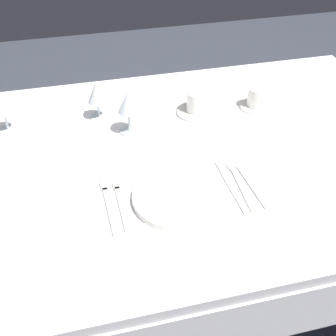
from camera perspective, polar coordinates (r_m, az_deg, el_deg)
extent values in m
plane|color=#383D47|center=(1.93, -0.14, -16.25)|extent=(6.00, 6.00, 0.00)
cube|color=white|center=(1.41, -0.18, 1.19)|extent=(1.80, 1.10, 0.04)
cube|color=white|center=(1.13, 6.97, -19.94)|extent=(1.80, 0.01, 0.18)
cube|color=white|center=(1.92, -4.16, 8.18)|extent=(1.80, 0.01, 0.18)
cylinder|color=brown|center=(2.23, 17.28, 3.24)|extent=(0.07, 0.07, 0.70)
cylinder|color=white|center=(1.23, 1.36, -3.76)|extent=(0.26, 0.26, 0.02)
cube|color=beige|center=(1.21, -5.95, -5.15)|extent=(0.01, 0.18, 0.00)
cube|color=beige|center=(1.28, -6.66, -2.15)|extent=(0.02, 0.04, 0.00)
cube|color=beige|center=(1.20, -7.47, -5.50)|extent=(0.02, 0.19, 0.00)
cube|color=beige|center=(1.28, -8.22, -2.28)|extent=(0.02, 0.04, 0.00)
cube|color=beige|center=(1.27, 8.40, -2.80)|extent=(0.02, 0.20, 0.00)
cube|color=beige|center=(1.35, 6.70, 0.13)|extent=(0.02, 0.06, 0.00)
cube|color=beige|center=(1.28, 9.53, -2.70)|extent=(0.02, 0.19, 0.00)
ellipsoid|color=beige|center=(1.36, 8.10, 0.23)|extent=(0.03, 0.04, 0.01)
cube|color=beige|center=(1.29, 10.72, -2.30)|extent=(0.02, 0.19, 0.00)
ellipsoid|color=beige|center=(1.37, 8.80, 0.50)|extent=(0.03, 0.04, 0.01)
cylinder|color=white|center=(1.61, 3.68, 7.22)|extent=(0.14, 0.14, 0.01)
cylinder|color=white|center=(1.58, 3.74, 8.51)|extent=(0.07, 0.07, 0.07)
torus|color=white|center=(1.59, 5.03, 8.77)|extent=(0.05, 0.01, 0.05)
cylinder|color=white|center=(1.67, 11.31, 7.76)|extent=(0.12, 0.12, 0.01)
cylinder|color=white|center=(1.65, 11.48, 8.96)|extent=(0.07, 0.07, 0.07)
torus|color=white|center=(1.66, 12.69, 9.18)|extent=(0.05, 0.01, 0.05)
cylinder|color=silver|center=(1.60, -8.80, 6.53)|extent=(0.06, 0.06, 0.01)
cylinder|color=silver|center=(1.58, -8.91, 7.52)|extent=(0.01, 0.01, 0.06)
cone|color=silver|center=(1.55, -9.14, 9.61)|extent=(0.07, 0.07, 0.07)
cylinder|color=silver|center=(1.51, -4.93, 4.81)|extent=(0.07, 0.07, 0.01)
cylinder|color=silver|center=(1.49, -5.01, 6.07)|extent=(0.01, 0.01, 0.07)
cone|color=silver|center=(1.45, -5.16, 8.45)|extent=(0.07, 0.07, 0.07)
cylinder|color=silver|center=(1.60, -19.82, 4.67)|extent=(0.07, 0.07, 0.01)
cylinder|color=silver|center=(1.58, -20.08, 5.72)|extent=(0.01, 0.01, 0.06)
cone|color=silver|center=(1.55, -20.62, 7.84)|extent=(0.07, 0.07, 0.07)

